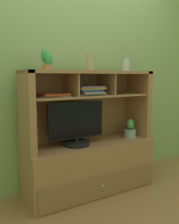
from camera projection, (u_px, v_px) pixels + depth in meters
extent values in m
cube|color=#986A46|center=(90.00, 190.00, 2.64)|extent=(6.00, 6.00, 0.02)
cube|color=#87A566|center=(77.00, 59.00, 2.67)|extent=(6.00, 0.02, 2.80)
cube|color=#9F6E49|center=(90.00, 166.00, 2.60)|extent=(1.38, 0.48, 0.52)
cube|color=#8B6240|center=(102.00, 186.00, 2.41)|extent=(1.32, 0.01, 0.24)
sphere|color=silver|center=(103.00, 186.00, 2.40)|extent=(0.02, 0.02, 0.02)
cube|color=#9F6E49|center=(26.00, 112.00, 2.18)|extent=(0.06, 0.39, 0.74)
cube|color=#9F6E49|center=(138.00, 104.00, 2.85)|extent=(0.06, 0.39, 0.74)
cube|color=#8B6240|center=(81.00, 107.00, 2.67)|extent=(1.32, 0.02, 0.71)
cube|color=#9F6E49|center=(90.00, 72.00, 2.46)|extent=(1.38, 0.39, 0.03)
cube|color=#9F6E49|center=(90.00, 96.00, 2.49)|extent=(1.26, 0.35, 0.02)
cube|color=#9F6E49|center=(71.00, 85.00, 2.37)|extent=(0.02, 0.33, 0.21)
cube|color=#9F6E49|center=(106.00, 84.00, 2.58)|extent=(0.02, 0.33, 0.21)
cylinder|color=black|center=(77.00, 143.00, 2.45)|extent=(0.26, 0.26, 0.04)
cylinder|color=black|center=(76.00, 140.00, 2.44)|extent=(0.04, 0.04, 0.03)
cube|color=black|center=(76.00, 120.00, 2.41)|extent=(0.59, 0.03, 0.37)
cube|color=black|center=(77.00, 120.00, 2.40)|extent=(0.56, 0.00, 0.34)
cylinder|color=#8FA298|center=(130.00, 133.00, 2.78)|extent=(0.13, 0.13, 0.09)
cylinder|color=#8FA298|center=(130.00, 137.00, 2.78)|extent=(0.15, 0.15, 0.01)
ellipsoid|color=#4D9D53|center=(132.00, 125.00, 2.78)|extent=(0.06, 0.05, 0.08)
ellipsoid|color=#4D9D53|center=(129.00, 124.00, 2.77)|extent=(0.05, 0.07, 0.07)
ellipsoid|color=#4D9D53|center=(130.00, 124.00, 2.74)|extent=(0.08, 0.08, 0.11)
cube|color=slate|center=(88.00, 94.00, 2.46)|extent=(0.34, 0.22, 0.02)
cube|color=gray|center=(89.00, 92.00, 2.46)|extent=(0.23, 0.25, 0.02)
cube|color=navy|center=(88.00, 90.00, 2.44)|extent=(0.25, 0.19, 0.02)
cube|color=#BC9039|center=(89.00, 88.00, 2.45)|extent=(0.32, 0.20, 0.02)
cube|color=slate|center=(88.00, 87.00, 2.44)|extent=(0.31, 0.23, 0.02)
cube|color=slate|center=(54.00, 96.00, 2.28)|extent=(0.30, 0.20, 0.01)
cube|color=#AD3A23|center=(54.00, 94.00, 2.28)|extent=(0.26, 0.22, 0.02)
cylinder|color=#BCB8BC|center=(126.00, 66.00, 2.65)|extent=(0.07, 0.07, 0.12)
cylinder|color=#BCB8BC|center=(126.00, 59.00, 2.64)|extent=(0.03, 0.03, 0.02)
cylinder|color=tan|center=(127.00, 51.00, 2.63)|extent=(0.00, 0.04, 0.18)
cylinder|color=tan|center=(126.00, 51.00, 2.63)|extent=(0.04, 0.02, 0.18)
cylinder|color=tan|center=(126.00, 51.00, 2.63)|extent=(0.02, 0.03, 0.18)
cylinder|color=tan|center=(126.00, 51.00, 2.63)|extent=(0.02, 0.02, 0.18)
cylinder|color=tan|center=(127.00, 51.00, 2.63)|extent=(0.03, 0.01, 0.18)
cylinder|color=#B37044|center=(47.00, 67.00, 2.24)|extent=(0.09, 0.09, 0.05)
cylinder|color=#B37044|center=(47.00, 70.00, 2.25)|extent=(0.11, 0.11, 0.01)
ellipsoid|color=#33904B|center=(49.00, 60.00, 2.25)|extent=(0.06, 0.05, 0.12)
ellipsoid|color=#33904B|center=(45.00, 57.00, 2.25)|extent=(0.07, 0.05, 0.10)
ellipsoid|color=#33904B|center=(45.00, 56.00, 2.22)|extent=(0.07, 0.06, 0.13)
ellipsoid|color=#33904B|center=(47.00, 60.00, 2.22)|extent=(0.05, 0.07, 0.12)
cylinder|color=tan|center=(90.00, 62.00, 2.44)|extent=(0.07, 0.07, 0.16)
torus|color=tan|center=(90.00, 54.00, 2.43)|extent=(0.08, 0.08, 0.01)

